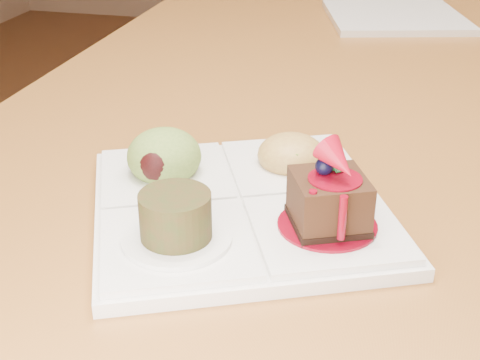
# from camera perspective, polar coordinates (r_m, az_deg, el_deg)

# --- Properties ---
(dining_table) EXTENTS (1.00, 1.80, 0.75)m
(dining_table) POSITION_cam_1_polar(r_m,az_deg,el_deg) (1.18, 13.67, 8.22)
(dining_table) COLOR #8F5F25
(dining_table) RESTS_ON ground
(sampler_plate) EXTENTS (0.34, 0.34, 0.10)m
(sampler_plate) POSITION_cam_1_polar(r_m,az_deg,el_deg) (0.60, -0.26, -1.14)
(sampler_plate) COLOR white
(sampler_plate) RESTS_ON dining_table
(second_plate) EXTENTS (0.29, 0.29, 0.01)m
(second_plate) POSITION_cam_1_polar(r_m,az_deg,el_deg) (1.31, 13.10, 13.40)
(second_plate) COLOR white
(second_plate) RESTS_ON dining_table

